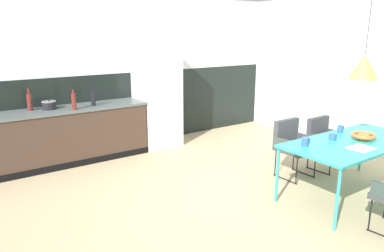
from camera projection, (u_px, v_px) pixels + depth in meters
name	position (u px, v px, depth m)	size (l,w,h in m)	color
ground_plane	(257.00, 209.00, 4.26)	(8.61, 8.61, 0.00)	tan
back_wall_splashback_dark	(134.00, 108.00, 6.69)	(6.31, 0.12, 1.33)	black
back_wall_panel_upper	(131.00, 34.00, 6.35)	(6.31, 0.12, 1.33)	silver
kitchen_counter	(54.00, 137.00, 5.61)	(2.95, 0.63, 0.88)	#432F25
refrigerator_column	(157.00, 95.00, 6.50)	(0.73, 0.60, 1.86)	silver
dining_table	(355.00, 144.00, 4.46)	(1.89, 0.90, 0.73)	teal
armchair_head_of_table	(292.00, 141.00, 5.16)	(0.50, 0.48, 0.81)	#363D3C
armchair_facing_counter	(324.00, 137.00, 5.48)	(0.50, 0.49, 0.77)	#363D3C
fruit_bowl	(364.00, 136.00, 4.48)	(0.30, 0.30, 0.08)	#B2662D
open_book	(361.00, 148.00, 4.15)	(0.27, 0.23, 0.02)	white
mug_glass_clear	(305.00, 142.00, 4.24)	(0.13, 0.08, 0.11)	#335B93
mug_tall_blue	(340.00, 129.00, 4.81)	(0.12, 0.08, 0.10)	#335B93
mug_short_terracotta	(333.00, 137.00, 4.49)	(0.13, 0.09, 0.08)	#335B93
cooking_pot	(49.00, 105.00, 5.50)	(0.21, 0.21, 0.15)	black
bottle_oil_tall	(74.00, 101.00, 5.46)	(0.07, 0.07, 0.30)	maroon
bottle_vinegar_dark	(29.00, 102.00, 5.40)	(0.07, 0.07, 0.34)	maroon
bottle_spice_small	(93.00, 98.00, 5.75)	(0.07, 0.07, 0.29)	black
pendant_lamp_over_table_near	(364.00, 67.00, 4.23)	(0.34, 0.34, 1.12)	black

